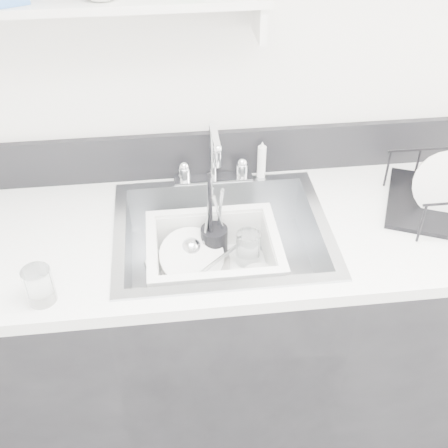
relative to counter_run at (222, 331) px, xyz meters
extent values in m
cube|color=silver|center=(0.00, 0.30, 0.84)|extent=(3.50, 0.02, 2.60)
cube|color=black|center=(0.00, 0.00, -0.02)|extent=(3.20, 0.62, 0.88)
cube|color=white|center=(0.00, 0.00, 0.44)|extent=(3.20, 0.62, 0.04)
cube|color=black|center=(0.00, 0.30, 0.54)|extent=(3.20, 0.02, 0.16)
cube|color=silver|center=(0.00, 0.25, 0.47)|extent=(0.26, 0.06, 0.02)
cylinder|color=silver|center=(-0.10, 0.25, 0.50)|extent=(0.04, 0.04, 0.05)
cylinder|color=silver|center=(0.10, 0.25, 0.50)|extent=(0.04, 0.04, 0.05)
cylinder|color=silver|center=(0.00, 0.25, 0.57)|extent=(0.02, 0.02, 0.20)
cylinder|color=silver|center=(0.00, 0.18, 0.68)|extent=(0.02, 0.15, 0.02)
cylinder|color=white|center=(0.16, 0.25, 0.53)|extent=(0.03, 0.03, 0.14)
cube|color=silver|center=(-0.35, 0.23, 1.06)|extent=(1.00, 0.16, 0.02)
cube|color=silver|center=(0.13, 0.23, 1.00)|extent=(0.02, 0.14, 0.10)
cylinder|color=white|center=(-0.08, 0.00, 0.31)|extent=(0.22, 0.22, 0.01)
cylinder|color=white|center=(-0.08, 0.01, 0.33)|extent=(0.21, 0.21, 0.01)
cylinder|color=white|center=(-0.09, 0.00, 0.36)|extent=(0.24, 0.24, 0.09)
cylinder|color=black|center=(-0.02, 0.06, 0.36)|extent=(0.09, 0.09, 0.11)
cylinder|color=silver|center=(-0.03, 0.07, 0.46)|extent=(0.01, 0.05, 0.21)
cylinder|color=silver|center=(0.00, 0.05, 0.45)|extent=(0.02, 0.04, 0.19)
cylinder|color=black|center=(-0.03, 0.06, 0.48)|extent=(0.01, 0.06, 0.23)
cylinder|color=white|center=(0.08, 0.02, 0.36)|extent=(0.10, 0.10, 0.11)
cylinder|color=white|center=(-0.49, -0.23, 0.51)|extent=(0.09, 0.09, 0.10)
imported|color=white|center=(0.10, -0.08, 0.32)|extent=(0.13, 0.13, 0.03)
camera|label=1|loc=(-0.14, -1.28, 1.52)|focal=45.00mm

